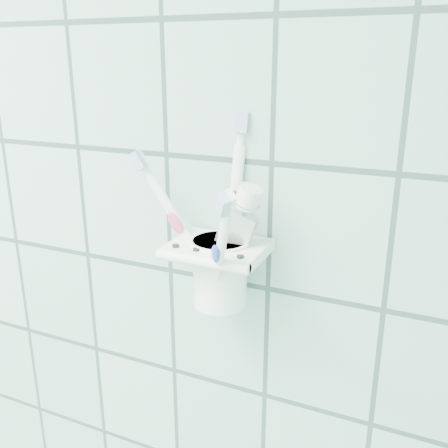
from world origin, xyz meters
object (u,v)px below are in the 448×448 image
(toothbrush_pink, at_px, (220,215))
(toothbrush_blue, at_px, (225,206))
(cup, at_px, (220,269))
(toothbrush_orange, at_px, (211,215))
(holder_bracket, at_px, (219,249))
(toothpaste_tube, at_px, (214,227))

(toothbrush_pink, distance_m, toothbrush_blue, 0.01)
(cup, distance_m, toothbrush_orange, 0.07)
(holder_bracket, xyz_separation_m, toothbrush_pink, (-0.00, 0.01, 0.04))
(toothbrush_blue, xyz_separation_m, toothpaste_tube, (-0.01, -0.01, -0.02))
(cup, bearing_deg, toothpaste_tube, 153.44)
(cup, height_order, toothbrush_blue, toothbrush_blue)
(toothbrush_pink, bearing_deg, holder_bracket, -73.67)
(cup, relative_size, toothbrush_blue, 0.37)
(toothbrush_pink, bearing_deg, toothbrush_blue, 51.44)
(toothbrush_blue, distance_m, toothpaste_tube, 0.03)
(cup, distance_m, toothpaste_tube, 0.05)
(toothpaste_tube, bearing_deg, cup, -26.46)
(toothpaste_tube, bearing_deg, toothbrush_orange, -81.76)
(cup, height_order, toothbrush_pink, toothbrush_pink)
(holder_bracket, height_order, toothbrush_blue, toothbrush_blue)
(holder_bracket, relative_size, toothbrush_pink, 0.58)
(holder_bracket, distance_m, toothbrush_blue, 0.05)
(holder_bracket, distance_m, cup, 0.03)
(holder_bracket, distance_m, toothbrush_pink, 0.04)
(toothbrush_orange, xyz_separation_m, toothpaste_tube, (-0.00, 0.01, -0.02))
(holder_bracket, xyz_separation_m, toothpaste_tube, (-0.01, 0.01, 0.02))
(cup, xyz_separation_m, toothbrush_orange, (-0.01, -0.00, 0.07))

